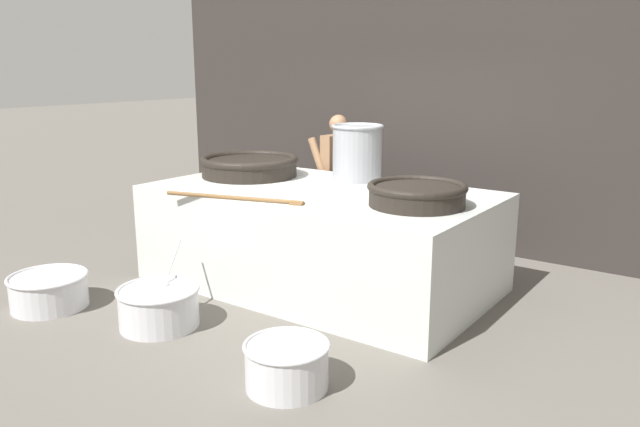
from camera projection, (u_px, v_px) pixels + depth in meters
name	position (u px, v px, depth m)	size (l,w,h in m)	color
ground_plane	(320.00, 283.00, 6.71)	(60.00, 60.00, 0.00)	#666059
back_wall	(423.00, 84.00, 8.04)	(8.16, 0.24, 4.11)	#2D2826
hearth_platform	(320.00, 237.00, 6.59)	(3.51, 2.00, 1.03)	silver
giant_wok_near	(249.00, 165.00, 7.21)	(1.14, 1.14, 0.23)	black
giant_wok_far	(417.00, 194.00, 5.69)	(0.91, 0.91, 0.21)	black
stock_pot	(357.00, 152.00, 6.93)	(0.58, 0.58, 0.62)	gray
stirring_paddle	(239.00, 198.00, 5.95)	(1.40, 0.47, 0.04)	brown
cook	(338.00, 176.00, 7.96)	(0.43, 0.64, 1.69)	#8C6647
prep_bowl_vegetables	(159.00, 305.00, 5.57)	(0.74, 0.90, 0.66)	silver
prep_bowl_meat	(287.00, 363.00, 4.50)	(0.63, 0.63, 0.34)	silver
prep_bowl_extra	(49.00, 289.00, 6.01)	(0.75, 0.75, 0.33)	silver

